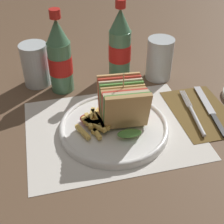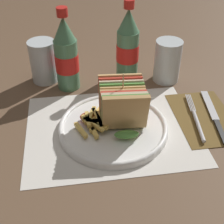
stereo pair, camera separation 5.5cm
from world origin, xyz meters
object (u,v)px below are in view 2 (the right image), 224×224
coke_bottle_far (128,46)px  glass_near (167,61)px  glass_far (44,64)px  fork (197,120)px  coke_bottle_near (66,56)px  club_sandwich (124,106)px  knife (214,115)px  plate_main (113,127)px

coke_bottle_far → glass_near: coke_bottle_far is taller
glass_far → fork: bearing=-35.2°
coke_bottle_far → glass_near: (0.11, -0.04, -0.04)m
fork → glass_near: size_ratio=1.53×
coke_bottle_near → coke_bottle_far: 0.18m
club_sandwich → glass_far: 0.32m
knife → glass_near: size_ratio=1.73×
coke_bottle_near → knife: bearing=-29.3°
plate_main → glass_far: (-0.16, 0.26, 0.04)m
coke_bottle_far → glass_far: (-0.24, 0.01, -0.05)m
plate_main → glass_near: glass_near is taller
club_sandwich → knife: size_ratio=0.64×
glass_near → knife: bearing=-70.3°
knife → coke_bottle_far: coke_bottle_far is taller
club_sandwich → fork: club_sandwich is taller
club_sandwich → fork: size_ratio=0.73×
plate_main → coke_bottle_near: size_ratio=1.13×
fork → coke_bottle_near: 0.38m
coke_bottle_far → glass_near: bearing=-19.0°
coke_bottle_far → club_sandwich: bearing=-102.6°
coke_bottle_near → glass_near: size_ratio=1.87×
fork → knife: size_ratio=0.88×
glass_near → coke_bottle_near: bearing=179.2°
knife → coke_bottle_near: bearing=158.9°
club_sandwich → coke_bottle_near: (-0.12, 0.21, 0.03)m
coke_bottle_near → glass_near: (0.28, -0.00, -0.04)m
plate_main → fork: 0.21m
glass_near → glass_far: 0.35m
plate_main → club_sandwich: (0.02, 0.00, 0.06)m
fork → glass_far: glass_far is taller
glass_near → glass_far: bearing=171.8°
fork → coke_bottle_near: coke_bottle_near is taller
plate_main → glass_far: bearing=122.4°
coke_bottle_near → glass_far: coke_bottle_near is taller
plate_main → club_sandwich: club_sandwich is taller
club_sandwich → coke_bottle_near: bearing=120.3°
plate_main → knife: plate_main is taller
coke_bottle_near → glass_far: size_ratio=1.87×
plate_main → knife: (0.26, 0.01, -0.00)m
coke_bottle_near → coke_bottle_far: (0.17, 0.03, 0.00)m
plate_main → knife: size_ratio=1.22×
knife → glass_near: glass_near is taller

